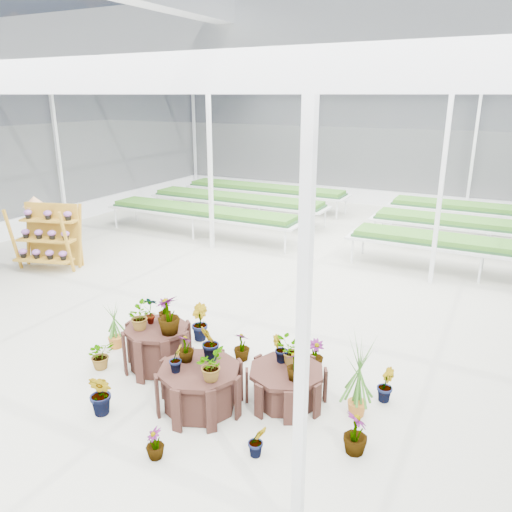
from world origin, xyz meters
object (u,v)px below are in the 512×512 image
at_px(plinth_low, 286,385).
at_px(shelf_rack, 47,238).
at_px(plinth_mid, 200,388).
at_px(bird_table, 38,229).
at_px(plinth_tall, 158,347).

xyz_separation_m(plinth_low, shelf_rack, (-7.63, 2.49, 0.55)).
distance_m(plinth_mid, bird_table, 8.22).
bearing_deg(bird_table, plinth_mid, -49.00).
bearing_deg(bird_table, shelf_rack, -49.69).
bearing_deg(shelf_rack, bird_table, 136.02).
height_order(plinth_low, shelf_rack, shelf_rack).
distance_m(plinth_low, bird_table, 8.88).
bearing_deg(plinth_low, shelf_rack, 161.91).
height_order(plinth_tall, plinth_mid, plinth_tall).
bearing_deg(shelf_rack, plinth_low, -35.60).
relative_size(plinth_low, shelf_rack, 0.69).
relative_size(plinth_mid, bird_table, 0.69).
bearing_deg(shelf_rack, plinth_mid, -43.22).
bearing_deg(plinth_low, plinth_tall, -177.40).
bearing_deg(plinth_tall, plinth_mid, -26.57).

